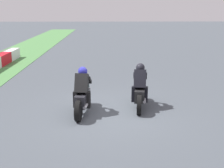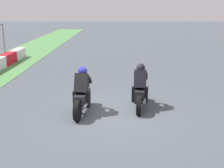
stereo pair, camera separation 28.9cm
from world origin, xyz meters
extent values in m
plane|color=#464C53|center=(0.00, 0.00, 0.00)|extent=(120.00, 120.00, 0.00)
cube|color=red|center=(8.25, 6.31, 0.32)|extent=(1.80, 0.60, 0.64)
cube|color=white|center=(10.08, 6.31, 0.32)|extent=(1.80, 0.60, 0.64)
cylinder|color=black|center=(1.18, -1.09, 0.32)|extent=(0.65, 0.22, 0.64)
cylinder|color=black|center=(-0.20, -0.91, 0.32)|extent=(0.65, 0.22, 0.64)
cube|color=black|center=(0.49, -1.00, 0.50)|extent=(1.13, 0.46, 0.40)
ellipsoid|color=black|center=(0.59, -1.01, 0.80)|extent=(0.51, 0.36, 0.24)
cube|color=red|center=(-0.02, -0.93, 0.52)|extent=(0.08, 0.17, 0.08)
cylinder|color=#A5A5AD|center=(0.12, -1.11, 0.37)|extent=(0.43, 0.15, 0.10)
cube|color=black|center=(0.39, -0.99, 1.02)|extent=(0.53, 0.46, 0.66)
sphere|color=black|center=(0.61, -1.01, 1.36)|extent=(0.34, 0.34, 0.30)
cube|color=slate|center=(0.99, -1.06, 0.84)|extent=(0.19, 0.28, 0.23)
cube|color=black|center=(0.40, -0.79, 0.50)|extent=(0.20, 0.16, 0.52)
cube|color=black|center=(0.35, -1.18, 0.50)|extent=(0.20, 0.16, 0.52)
cube|color=black|center=(0.79, -0.86, 1.04)|extent=(0.39, 0.15, 0.31)
cube|color=black|center=(0.74, -1.21, 1.04)|extent=(0.39, 0.15, 0.31)
cylinder|color=black|center=(0.64, 0.81, 0.32)|extent=(0.65, 0.21, 0.64)
cylinder|color=black|center=(-0.75, 0.97, 0.32)|extent=(0.65, 0.21, 0.64)
cube|color=#27272D|center=(-0.05, 0.89, 0.50)|extent=(1.13, 0.44, 0.40)
ellipsoid|color=#27272D|center=(0.05, 0.88, 0.80)|extent=(0.51, 0.35, 0.24)
cube|color=red|center=(-0.56, 0.95, 0.52)|extent=(0.08, 0.17, 0.08)
cylinder|color=#A5A5AD|center=(-0.42, 0.77, 0.37)|extent=(0.43, 0.15, 0.10)
cube|color=black|center=(-0.15, 0.91, 1.02)|extent=(0.53, 0.45, 0.66)
sphere|color=#27289D|center=(0.07, 0.88, 1.36)|extent=(0.33, 0.33, 0.30)
cube|color=#396253|center=(0.45, 0.84, 0.84)|extent=(0.18, 0.28, 0.23)
cube|color=black|center=(-0.15, 1.11, 0.50)|extent=(0.19, 0.16, 0.52)
cube|color=black|center=(-0.19, 0.71, 0.50)|extent=(0.19, 0.16, 0.52)
cube|color=black|center=(0.25, 1.04, 1.04)|extent=(0.39, 0.14, 0.31)
cube|color=black|center=(0.21, 0.68, 1.04)|extent=(0.39, 0.14, 0.31)
camera|label=1|loc=(-9.08, 0.13, 3.35)|focal=47.29mm
camera|label=2|loc=(-9.08, -0.16, 3.35)|focal=47.29mm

